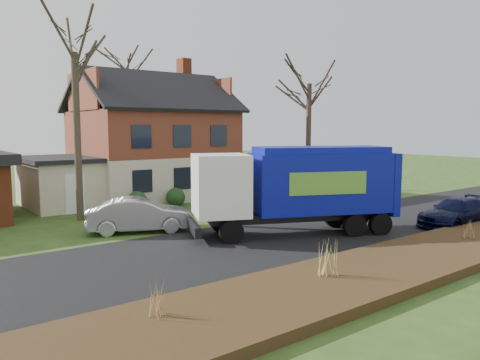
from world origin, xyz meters
TOP-DOWN VIEW (x-y plane):
  - ground at (0.00, 0.00)m, footprint 120.00×120.00m
  - road at (0.00, 0.00)m, footprint 80.00×7.00m
  - mulch_verge at (0.00, -5.30)m, footprint 80.00×3.50m
  - main_house at (1.49, 13.91)m, footprint 12.95×8.95m
  - garbage_truck at (1.76, 0.16)m, footprint 8.81×5.61m
  - silver_sedan at (-3.41, 4.66)m, footprint 4.74×3.21m
  - navy_wagon at (8.67, -3.01)m, footprint 4.44×1.99m
  - tree_front_west at (-4.59, 8.84)m, footprint 3.75×3.75m
  - tree_front_east at (10.80, 8.56)m, footprint 3.81×3.81m
  - tree_back at (3.54, 21.53)m, footprint 3.88×3.88m
  - grass_clump_west at (-7.37, -4.71)m, footprint 0.31×0.25m
  - grass_clump_mid at (-2.22, -5.02)m, footprint 0.37×0.31m
  - grass_clump_east at (5.46, -5.16)m, footprint 0.31×0.25m

SIDE VIEW (x-z plane):
  - ground at x=0.00m, z-range 0.00..0.00m
  - road at x=0.00m, z-range 0.00..0.02m
  - mulch_verge at x=0.00m, z-range 0.00..0.30m
  - navy_wagon at x=8.67m, z-range 0.00..1.26m
  - grass_clump_east at x=5.46m, z-range 0.30..1.07m
  - grass_clump_west at x=-7.37m, z-range 0.30..1.11m
  - silver_sedan at x=-3.41m, z-range 0.00..1.48m
  - grass_clump_mid at x=-2.22m, z-range 0.30..1.34m
  - garbage_truck at x=1.76m, z-range 0.28..3.98m
  - main_house at x=1.49m, z-range -0.60..8.66m
  - tree_front_east at x=10.80m, z-range 3.31..13.90m
  - tree_front_west at x=-4.59m, z-range 3.61..14.76m
  - tree_back at x=3.54m, z-range 4.09..16.37m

